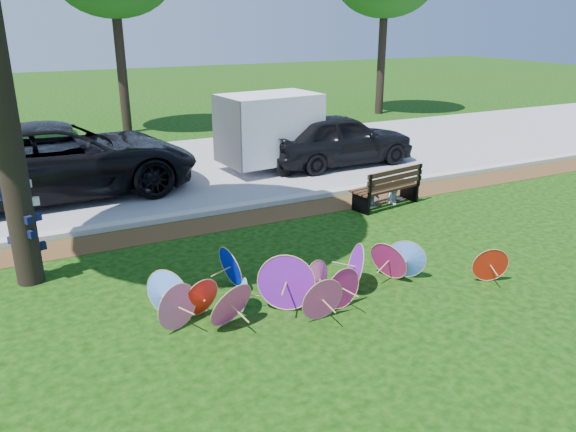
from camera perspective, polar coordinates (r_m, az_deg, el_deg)
name	(u,v)px	position (r m, az deg, el deg)	size (l,w,h in m)	color
ground	(317,316)	(8.67, 2.98, -10.13)	(90.00, 90.00, 0.00)	black
mulch_strip	(217,224)	(12.41, -7.23, -0.77)	(90.00, 1.00, 0.01)	#472D16
curb	(207,212)	(13.02, -8.27, 0.42)	(90.00, 0.30, 0.12)	#B7B5AD
street	(161,172)	(16.87, -12.79, 4.39)	(90.00, 8.00, 0.01)	gray
parasol_pile	(297,281)	(8.87, 0.95, -6.63)	(5.89, 2.38, 0.92)	purple
black_van	(62,160)	(15.15, -21.94, 5.32)	(3.06, 6.64, 1.85)	black
dark_pickup	(339,139)	(17.18, 5.20, 7.77)	(1.87, 4.66, 1.59)	black
cargo_trailer	(270,128)	(16.45, -1.88, 8.96)	(2.74, 1.73, 2.52)	white
park_bench	(385,186)	(13.58, 9.82, 2.99)	(1.83, 0.70, 0.95)	black
person_left	(372,183)	(13.39, 8.51, 3.33)	(0.43, 0.28, 1.18)	#3B3D50
person_right	(396,182)	(13.81, 10.89, 3.40)	(0.51, 0.40, 1.04)	silver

